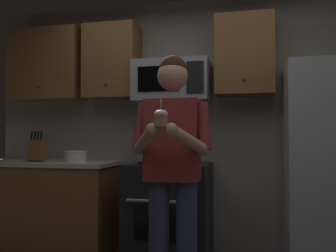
# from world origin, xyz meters

# --- Properties ---
(wall_back) EXTENTS (4.40, 0.10, 2.60)m
(wall_back) POSITION_xyz_m (0.00, 1.75, 1.30)
(wall_back) COLOR gray
(wall_back) RESTS_ON ground
(oven_range) EXTENTS (0.76, 0.70, 0.93)m
(oven_range) POSITION_xyz_m (-0.15, 1.36, 0.46)
(oven_range) COLOR black
(oven_range) RESTS_ON ground
(microwave) EXTENTS (0.74, 0.41, 0.40)m
(microwave) POSITION_xyz_m (-0.15, 1.48, 1.72)
(microwave) COLOR #9EA0A5
(cabinet_row_upper) EXTENTS (2.78, 0.36, 0.76)m
(cabinet_row_upper) POSITION_xyz_m (-0.72, 1.53, 1.95)
(cabinet_row_upper) COLOR brown
(counter_left) EXTENTS (1.44, 0.66, 0.92)m
(counter_left) POSITION_xyz_m (-1.45, 1.38, 0.46)
(counter_left) COLOR brown
(counter_left) RESTS_ON ground
(knife_block) EXTENTS (0.16, 0.15, 0.32)m
(knife_block) POSITION_xyz_m (-1.54, 1.33, 1.03)
(knife_block) COLOR brown
(knife_block) RESTS_ON counter_left
(bowl_large_white) EXTENTS (0.24, 0.24, 0.11)m
(bowl_large_white) POSITION_xyz_m (-1.12, 1.34, 0.98)
(bowl_large_white) COLOR white
(bowl_large_white) RESTS_ON counter_left
(person) EXTENTS (0.60, 0.48, 1.76)m
(person) POSITION_xyz_m (0.07, 0.50, 1.00)
(person) COLOR #383F59
(person) RESTS_ON ground
(cupcake) EXTENTS (0.09, 0.09, 0.17)m
(cupcake) POSITION_xyz_m (0.07, 0.18, 1.29)
(cupcake) COLOR #A87F56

